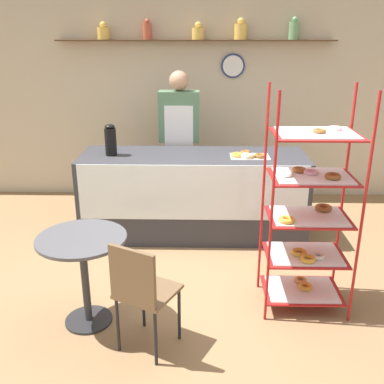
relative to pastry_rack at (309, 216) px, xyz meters
name	(u,v)px	position (x,y,z in m)	size (l,w,h in m)	color
ground_plane	(191,291)	(-0.95, 0.17, -0.81)	(14.00, 14.00, 0.00)	olive
back_wall	(196,97)	(-0.94, 2.73, 0.55)	(10.00, 0.30, 2.70)	beige
display_counter	(194,195)	(-0.95, 1.39, -0.35)	(2.47, 0.79, 0.93)	#333338
pastry_rack	(309,216)	(0.00, 0.00, 0.00)	(0.69, 0.51, 1.83)	#A51919
person_worker	(179,139)	(-1.13, 1.97, 0.16)	(0.48, 0.23, 1.77)	#282833
cafe_table	(83,259)	(-1.76, -0.29, -0.25)	(0.68, 0.68, 0.75)	#262628
cafe_chair	(141,288)	(-1.28, -0.64, -0.28)	(0.51, 0.51, 0.87)	black
coffee_carafe	(111,140)	(-1.84, 1.37, 0.28)	(0.12, 0.12, 0.34)	black
donut_tray_counter	(248,155)	(-0.36, 1.30, 0.14)	(0.41, 0.27, 0.05)	white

